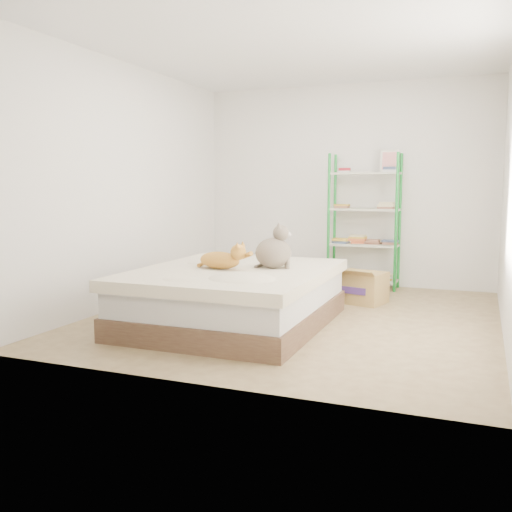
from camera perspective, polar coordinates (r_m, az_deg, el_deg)
The scene contains 7 objects.
room at distance 5.58m, azimuth 4.12°, elevation 7.04°, with size 3.81×4.21×2.61m.
bed at distance 5.35m, azimuth -2.18°, elevation -4.08°, with size 1.67×2.09×0.53m.
orange_cat at distance 5.29m, azimuth -3.66°, elevation -0.20°, with size 0.50×0.27×0.20m, color gold, non-canonical shape.
grey_cat at distance 5.31m, azimuth 1.74°, elevation 0.97°, with size 0.30×0.36×0.41m, color gray, non-canonical shape.
shelf_unit at distance 7.35m, azimuth 10.80°, elevation 3.10°, with size 0.88×0.36×1.74m.
cardboard_box at distance 6.45m, azimuth 10.50°, elevation -3.08°, with size 0.58×0.58×0.40m.
white_bin at distance 7.60m, azimuth 0.44°, elevation -1.35°, with size 0.35×0.31×0.37m.
Camera 1 is at (1.68, -5.33, 1.30)m, focal length 40.00 mm.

